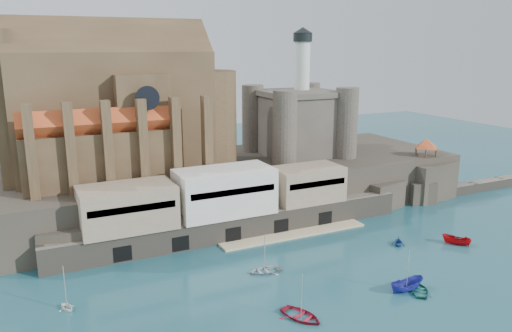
{
  "coord_description": "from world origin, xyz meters",
  "views": [
    {
      "loc": [
        -43.6,
        -59.31,
        35.32
      ],
      "look_at": [
        0.66,
        32.0,
        10.6
      ],
      "focal_mm": 35.0,
      "sensor_mm": 36.0,
      "label": 1
    }
  ],
  "objects": [
    {
      "name": "breakwater",
      "position": [
        66.0,
        24.0,
        0.0
      ],
      "size": [
        40.0,
        3.0,
        2.4
      ],
      "primitive_type": "cube",
      "color": "#685F53",
      "rests_on": "ground"
    },
    {
      "name": "rock_outcrop",
      "position": [
        42.0,
        25.84,
        4.02
      ],
      "size": [
        14.5,
        10.5,
        8.7
      ],
      "color": "#2A251F",
      "rests_on": "ground"
    },
    {
      "name": "boat_7",
      "position": [
        16.45,
        5.46,
        0.0
      ],
      "size": [
        3.43,
        3.36,
        3.46
      ],
      "primitive_type": "imported",
      "rotation": [
        0.0,
        0.0,
        5.54
      ],
      "color": "#224A94",
      "rests_on": "ground"
    },
    {
      "name": "castle_keep",
      "position": [
        16.08,
        41.08,
        18.31
      ],
      "size": [
        21.2,
        21.2,
        29.3
      ],
      "color": "#453F36",
      "rests_on": "promontory"
    },
    {
      "name": "quay",
      "position": [
        -10.19,
        23.07,
        6.07
      ],
      "size": [
        70.0,
        12.0,
        13.05
      ],
      "color": "#685F53",
      "rests_on": "ground"
    },
    {
      "name": "ground",
      "position": [
        0.0,
        0.0,
        0.0
      ],
      "size": [
        300.0,
        300.0,
        0.0
      ],
      "primitive_type": "plane",
      "color": "#1A4955",
      "rests_on": "ground"
    },
    {
      "name": "boat_4",
      "position": [
        -40.0,
        7.67,
        0.0
      ],
      "size": [
        2.91,
        2.36,
        2.92
      ],
      "primitive_type": "imported",
      "rotation": [
        0.0,
        0.0,
        3.52
      ],
      "color": "white",
      "rests_on": "ground"
    },
    {
      "name": "boat_2",
      "position": [
        5.7,
        -8.56,
        0.0
      ],
      "size": [
        2.23,
        2.17,
        5.75
      ],
      "primitive_type": "imported",
      "rotation": [
        0.0,
        0.0,
        1.57
      ],
      "color": "#262AA0",
      "rests_on": "ground"
    },
    {
      "name": "boat_6",
      "position": [
        -10.37,
        6.12,
        0.0
      ],
      "size": [
        1.56,
        3.96,
        5.4
      ],
      "primitive_type": "imported",
      "rotation": [
        0.0,
        0.0,
        4.59
      ],
      "color": "silver",
      "rests_on": "ground"
    },
    {
      "name": "boat_5",
      "position": [
        26.15,
        1.07,
        0.0
      ],
      "size": [
        2.68,
        2.69,
        5.06
      ],
      "primitive_type": "imported",
      "rotation": [
        0.0,
        0.0,
        3.75
      ],
      "color": "#A7070C",
      "rests_on": "ground"
    },
    {
      "name": "boat_0",
      "position": [
        -12.24,
        -8.35,
        0.0
      ],
      "size": [
        4.59,
        2.79,
        6.2
      ],
      "primitive_type": "imported",
      "rotation": [
        0.0,
        0.0,
        0.37
      ],
      "color": "maroon",
      "rests_on": "ground"
    },
    {
      "name": "boat_3",
      "position": [
        7.25,
        -9.71,
        0.0
      ],
      "size": [
        3.39,
        3.0,
        4.93
      ],
      "primitive_type": "imported",
      "rotation": [
        0.0,
        0.0,
        2.47
      ],
      "color": "#136448",
      "rests_on": "ground"
    },
    {
      "name": "promontory",
      "position": [
        -0.19,
        39.37,
        4.92
      ],
      "size": [
        100.0,
        36.0,
        10.0
      ],
      "color": "#2A251F",
      "rests_on": "ground"
    },
    {
      "name": "pavilion",
      "position": [
        42.0,
        26.0,
        12.73
      ],
      "size": [
        6.4,
        6.4,
        5.4
      ],
      "color": "#493622",
      "rests_on": "rock_outcrop"
    },
    {
      "name": "church",
      "position": [
        -24.13,
        41.85,
        22.13
      ],
      "size": [
        47.0,
        25.93,
        30.51
      ],
      "color": "#493622",
      "rests_on": "promontory"
    }
  ]
}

